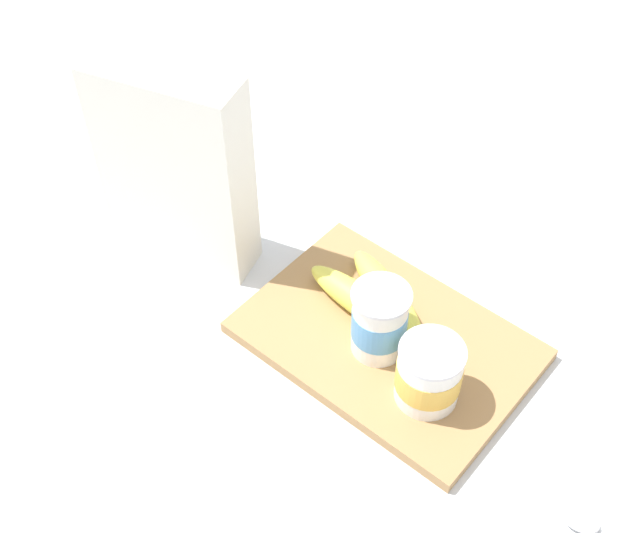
# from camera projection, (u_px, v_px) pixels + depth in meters

# --- Properties ---
(ground_plane) EXTENTS (2.40, 2.40, 0.00)m
(ground_plane) POSITION_uv_depth(u_px,v_px,m) (386.00, 345.00, 0.98)
(ground_plane) COLOR silver
(cutting_board) EXTENTS (0.33, 0.23, 0.02)m
(cutting_board) POSITION_uv_depth(u_px,v_px,m) (387.00, 341.00, 0.98)
(cutting_board) COLOR #A37A4C
(cutting_board) RESTS_ON ground_plane
(cereal_box) EXTENTS (0.20, 0.12, 0.28)m
(cereal_box) POSITION_uv_depth(u_px,v_px,m) (176.00, 170.00, 0.99)
(cereal_box) COLOR white
(cereal_box) RESTS_ON ground_plane
(yogurt_cup_front) EXTENTS (0.07, 0.07, 0.08)m
(yogurt_cup_front) POSITION_uv_depth(u_px,v_px,m) (429.00, 374.00, 0.89)
(yogurt_cup_front) COLOR white
(yogurt_cup_front) RESTS_ON cutting_board
(yogurt_cup_back) EXTENTS (0.07, 0.07, 0.09)m
(yogurt_cup_back) POSITION_uv_depth(u_px,v_px,m) (378.00, 321.00, 0.93)
(yogurt_cup_back) COLOR white
(yogurt_cup_back) RESTS_ON cutting_board
(banana_bunch) EXTENTS (0.18, 0.10, 0.04)m
(banana_bunch) POSITION_uv_depth(u_px,v_px,m) (375.00, 300.00, 0.99)
(banana_bunch) COLOR #DFD84D
(banana_bunch) RESTS_ON cutting_board
(spoon) EXTENTS (0.13, 0.06, 0.01)m
(spoon) POSITION_uv_depth(u_px,v_px,m) (555.00, 513.00, 0.83)
(spoon) COLOR silver
(spoon) RESTS_ON ground_plane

